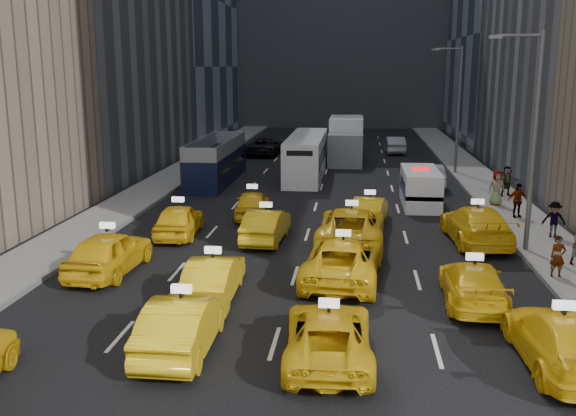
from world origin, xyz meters
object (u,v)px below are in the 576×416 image
nypd_van (420,188)px  box_truck (346,140)px  double_decker (216,161)px  pedestrian_0 (558,256)px  city_bus (307,156)px

nypd_van → box_truck: 16.90m
box_truck → double_decker: bearing=-122.4°
box_truck → pedestrian_0: bearing=-66.8°
double_decker → box_truck: (8.46, 10.15, 0.33)m
nypd_van → pedestrian_0: 13.09m
nypd_van → box_truck: bearing=100.4°
box_truck → pedestrian_0: (8.17, -28.84, -0.83)m
nypd_van → pedestrian_0: size_ratio=3.39×
city_bus → pedestrian_0: 24.09m
nypd_van → city_bus: 11.43m
city_bus → box_truck: 7.77m
box_truck → pedestrian_0: size_ratio=5.24×
city_bus → box_truck: size_ratio=1.41×
pedestrian_0 → nypd_van: bearing=101.5°
city_bus → nypd_van: bearing=-47.0°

